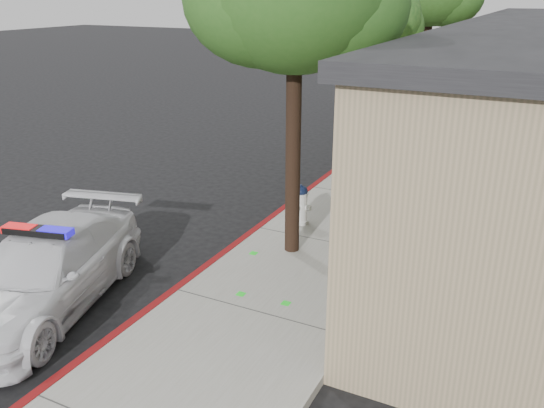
# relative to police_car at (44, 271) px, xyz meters

# --- Properties ---
(ground) EXTENTS (120.00, 120.00, 0.00)m
(ground) POSITION_rel_police_car_xyz_m (1.65, 1.19, -0.66)
(ground) COLOR black
(ground) RESTS_ON ground
(sidewalk) EXTENTS (3.20, 60.00, 0.15)m
(sidewalk) POSITION_rel_police_car_xyz_m (3.25, 4.19, -0.58)
(sidewalk) COLOR gray
(sidewalk) RESTS_ON ground
(red_curb) EXTENTS (0.14, 60.00, 0.16)m
(red_curb) POSITION_rel_police_car_xyz_m (1.71, 4.19, -0.58)
(red_curb) COLOR maroon
(red_curb) RESTS_ON ground
(police_car) EXTENTS (2.92, 4.81, 1.42)m
(police_car) POSITION_rel_police_car_xyz_m (0.00, 0.00, 0.00)
(police_car) COLOR white
(police_car) RESTS_ON ground
(fire_hydrant) EXTENTS (0.50, 0.43, 0.88)m
(fire_hydrant) POSITION_rel_police_car_xyz_m (2.42, 4.83, -0.06)
(fire_hydrant) COLOR silver
(fire_hydrant) RESTS_ON sidewalk
(street_tree_mid) EXTENTS (2.80, 2.85, 5.30)m
(street_tree_mid) POSITION_rel_police_car_xyz_m (2.35, 9.01, 3.49)
(street_tree_mid) COLOR black
(street_tree_mid) RESTS_ON sidewalk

